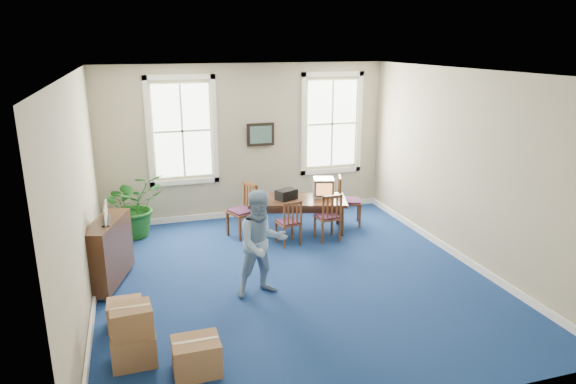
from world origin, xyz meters
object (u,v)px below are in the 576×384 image
object	(u,v)px
potted_plant	(134,205)
credenza	(109,255)
conference_table	(297,214)
chair_near_left	(288,222)
man	(262,244)
cardboard_boxes	(149,327)
crt_tv	(323,187)

from	to	relation	value
potted_plant	credenza	bearing A→B (deg)	-101.68
conference_table	credenza	world-z (taller)	credenza
chair_near_left	credenza	xyz separation A→B (m)	(-3.10, -0.78, 0.06)
conference_table	man	xyz separation A→B (m)	(-1.33, -2.41, 0.48)
man	credenza	size ratio (longest dim) A/B	1.29
conference_table	potted_plant	xyz separation A→B (m)	(-3.07, 0.61, 0.30)
chair_near_left	cardboard_boxes	world-z (taller)	chair_near_left
cardboard_boxes	chair_near_left	bearing A→B (deg)	48.12
potted_plant	cardboard_boxes	bearing A→B (deg)	-88.90
crt_tv	potted_plant	xyz separation A→B (m)	(-3.63, 0.57, -0.20)
credenza	potted_plant	xyz separation A→B (m)	(0.42, 2.03, 0.13)
chair_near_left	cardboard_boxes	bearing A→B (deg)	38.05
man	cardboard_boxes	world-z (taller)	man
chair_near_left	potted_plant	xyz separation A→B (m)	(-2.68, 1.25, 0.19)
conference_table	credenza	size ratio (longest dim) A/B	1.52
man	chair_near_left	bearing A→B (deg)	55.67
credenza	potted_plant	distance (m)	2.08
credenza	cardboard_boxes	bearing A→B (deg)	-59.10
chair_near_left	man	size ratio (longest dim) A/B	0.54
potted_plant	man	bearing A→B (deg)	-59.98
man	credenza	xyz separation A→B (m)	(-2.16, 0.98, -0.31)
conference_table	man	bearing A→B (deg)	-102.45
conference_table	chair_near_left	world-z (taller)	chair_near_left
crt_tv	man	bearing A→B (deg)	-110.75
conference_table	chair_near_left	size ratio (longest dim) A/B	2.20
chair_near_left	credenza	world-z (taller)	credenza
man	potted_plant	world-z (taller)	man
crt_tv	potted_plant	bearing A→B (deg)	-172.03
chair_near_left	credenza	distance (m)	3.20
conference_table	crt_tv	bearing A→B (deg)	20.80
potted_plant	conference_table	bearing A→B (deg)	-11.21
cardboard_boxes	potted_plant	bearing A→B (deg)	91.10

